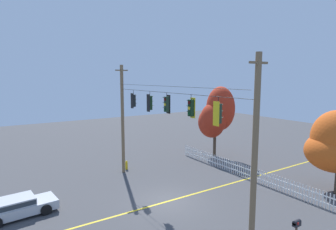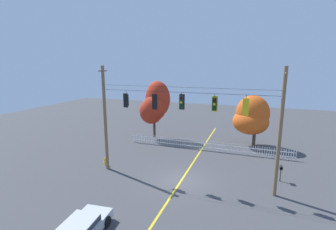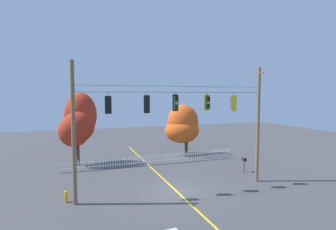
{
  "view_description": "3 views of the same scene",
  "coord_description": "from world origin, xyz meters",
  "px_view_note": "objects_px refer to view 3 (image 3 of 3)",
  "views": [
    {
      "loc": [
        15.04,
        -9.71,
        8.22
      ],
      "look_at": [
        -0.02,
        0.07,
        5.85
      ],
      "focal_mm": 30.07,
      "sensor_mm": 36.0,
      "label": 1
    },
    {
      "loc": [
        5.27,
        -18.13,
        9.42
      ],
      "look_at": [
        -1.05,
        -0.37,
        5.52
      ],
      "focal_mm": 26.38,
      "sensor_mm": 36.0,
      "label": 2
    },
    {
      "loc": [
        -7.02,
        -18.01,
        7.1
      ],
      "look_at": [
        -0.88,
        -0.59,
        5.72
      ],
      "focal_mm": 28.73,
      "sensor_mm": 36.0,
      "label": 3
    }
  ],
  "objects_px": {
    "autumn_maple_near_fence": "(79,122)",
    "traffic_signal_westbound_side": "(146,104)",
    "traffic_signal_eastbound_side": "(233,103)",
    "roadside_mailbox": "(244,160)",
    "traffic_signal_northbound_primary": "(108,105)",
    "traffic_signal_southbound_primary": "(208,103)",
    "autumn_maple_mid": "(182,126)",
    "fire_hydrant": "(66,197)",
    "traffic_signal_northbound_secondary": "(176,103)"
  },
  "relations": [
    {
      "from": "traffic_signal_eastbound_side",
      "to": "fire_hydrant",
      "type": "xyz_separation_m",
      "value": [
        -12.34,
        0.55,
        -6.06
      ]
    },
    {
      "from": "autumn_maple_mid",
      "to": "roadside_mailbox",
      "type": "height_order",
      "value": "autumn_maple_mid"
    },
    {
      "from": "traffic_signal_northbound_primary",
      "to": "traffic_signal_eastbound_side",
      "type": "xyz_separation_m",
      "value": [
        9.57,
        -0.0,
        -0.0
      ]
    },
    {
      "from": "traffic_signal_southbound_primary",
      "to": "autumn_maple_near_fence",
      "type": "relative_size",
      "value": 0.18
    },
    {
      "from": "fire_hydrant",
      "to": "traffic_signal_northbound_primary",
      "type": "bearing_deg",
      "value": -11.27
    },
    {
      "from": "fire_hydrant",
      "to": "roadside_mailbox",
      "type": "relative_size",
      "value": 0.59
    },
    {
      "from": "traffic_signal_westbound_side",
      "to": "fire_hydrant",
      "type": "distance_m",
      "value": 8.14
    },
    {
      "from": "traffic_signal_northbound_secondary",
      "to": "autumn_maple_near_fence",
      "type": "bearing_deg",
      "value": 122.31
    },
    {
      "from": "traffic_signal_eastbound_side",
      "to": "roadside_mailbox",
      "type": "xyz_separation_m",
      "value": [
        2.96,
        2.58,
        -5.35
      ]
    },
    {
      "from": "traffic_signal_westbound_side",
      "to": "traffic_signal_northbound_primary",
      "type": "bearing_deg",
      "value": 179.99
    },
    {
      "from": "traffic_signal_northbound_primary",
      "to": "fire_hydrant",
      "type": "bearing_deg",
      "value": 168.73
    },
    {
      "from": "fire_hydrant",
      "to": "traffic_signal_westbound_side",
      "type": "bearing_deg",
      "value": -5.86
    },
    {
      "from": "traffic_signal_northbound_primary",
      "to": "roadside_mailbox",
      "type": "distance_m",
      "value": 13.87
    },
    {
      "from": "traffic_signal_northbound_primary",
      "to": "fire_hydrant",
      "type": "xyz_separation_m",
      "value": [
        -2.77,
        0.55,
        -6.06
      ]
    },
    {
      "from": "traffic_signal_southbound_primary",
      "to": "roadside_mailbox",
      "type": "relative_size",
      "value": 1.0
    },
    {
      "from": "traffic_signal_southbound_primary",
      "to": "autumn_maple_mid",
      "type": "height_order",
      "value": "traffic_signal_southbound_primary"
    },
    {
      "from": "traffic_signal_southbound_primary",
      "to": "fire_hydrant",
      "type": "height_order",
      "value": "traffic_signal_southbound_primary"
    },
    {
      "from": "traffic_signal_eastbound_side",
      "to": "autumn_maple_mid",
      "type": "height_order",
      "value": "traffic_signal_eastbound_side"
    },
    {
      "from": "autumn_maple_mid",
      "to": "fire_hydrant",
      "type": "xyz_separation_m",
      "value": [
        -12.72,
        -10.62,
        -3.02
      ]
    },
    {
      "from": "traffic_signal_eastbound_side",
      "to": "autumn_maple_mid",
      "type": "bearing_deg",
      "value": 88.1
    },
    {
      "from": "autumn_maple_near_fence",
      "to": "traffic_signal_westbound_side",
      "type": "bearing_deg",
      "value": -67.3
    },
    {
      "from": "traffic_signal_northbound_secondary",
      "to": "traffic_signal_southbound_primary",
      "type": "relative_size",
      "value": 1.01
    },
    {
      "from": "traffic_signal_southbound_primary",
      "to": "autumn_maple_near_fence",
      "type": "xyz_separation_m",
      "value": [
        -9.06,
        10.3,
        -2.17
      ]
    },
    {
      "from": "traffic_signal_northbound_primary",
      "to": "traffic_signal_northbound_secondary",
      "type": "height_order",
      "value": "same"
    },
    {
      "from": "autumn_maple_mid",
      "to": "autumn_maple_near_fence",
      "type": "bearing_deg",
      "value": -175.85
    },
    {
      "from": "autumn_maple_near_fence",
      "to": "traffic_signal_northbound_primary",
      "type": "bearing_deg",
      "value": -80.61
    },
    {
      "from": "traffic_signal_northbound_secondary",
      "to": "fire_hydrant",
      "type": "relative_size",
      "value": 1.7
    },
    {
      "from": "traffic_signal_westbound_side",
      "to": "fire_hydrant",
      "type": "xyz_separation_m",
      "value": [
        -5.38,
        0.55,
        -6.08
      ]
    },
    {
      "from": "roadside_mailbox",
      "to": "traffic_signal_northbound_primary",
      "type": "bearing_deg",
      "value": -168.36
    },
    {
      "from": "traffic_signal_eastbound_side",
      "to": "autumn_maple_near_fence",
      "type": "relative_size",
      "value": 0.2
    },
    {
      "from": "traffic_signal_westbound_side",
      "to": "traffic_signal_southbound_primary",
      "type": "xyz_separation_m",
      "value": [
        4.74,
        0.02,
        0.06
      ]
    },
    {
      "from": "traffic_signal_northbound_secondary",
      "to": "autumn_maple_mid",
      "type": "relative_size",
      "value": 0.23
    },
    {
      "from": "traffic_signal_northbound_primary",
      "to": "fire_hydrant",
      "type": "distance_m",
      "value": 6.68
    },
    {
      "from": "traffic_signal_northbound_primary",
      "to": "traffic_signal_westbound_side",
      "type": "height_order",
      "value": "same"
    },
    {
      "from": "traffic_signal_northbound_secondary",
      "to": "roadside_mailbox",
      "type": "distance_m",
      "value": 9.79
    },
    {
      "from": "traffic_signal_northbound_primary",
      "to": "traffic_signal_southbound_primary",
      "type": "bearing_deg",
      "value": 0.15
    },
    {
      "from": "traffic_signal_eastbound_side",
      "to": "roadside_mailbox",
      "type": "distance_m",
      "value": 6.64
    },
    {
      "from": "traffic_signal_eastbound_side",
      "to": "autumn_maple_near_fence",
      "type": "xyz_separation_m",
      "value": [
        -11.28,
        10.32,
        -2.09
      ]
    },
    {
      "from": "traffic_signal_eastbound_side",
      "to": "roadside_mailbox",
      "type": "bearing_deg",
      "value": 41.1
    },
    {
      "from": "traffic_signal_northbound_primary",
      "to": "traffic_signal_southbound_primary",
      "type": "height_order",
      "value": "same"
    },
    {
      "from": "traffic_signal_southbound_primary",
      "to": "fire_hydrant",
      "type": "bearing_deg",
      "value": 176.99
    },
    {
      "from": "traffic_signal_westbound_side",
      "to": "fire_hydrant",
      "type": "bearing_deg",
      "value": 174.14
    },
    {
      "from": "traffic_signal_northbound_secondary",
      "to": "traffic_signal_southbound_primary",
      "type": "distance_m",
      "value": 2.54
    },
    {
      "from": "autumn_maple_mid",
      "to": "roadside_mailbox",
      "type": "bearing_deg",
      "value": -73.22
    },
    {
      "from": "traffic_signal_westbound_side",
      "to": "traffic_signal_eastbound_side",
      "type": "distance_m",
      "value": 6.96
    },
    {
      "from": "autumn_maple_mid",
      "to": "traffic_signal_eastbound_side",
      "type": "bearing_deg",
      "value": -91.9
    },
    {
      "from": "traffic_signal_westbound_side",
      "to": "traffic_signal_northbound_secondary",
      "type": "distance_m",
      "value": 2.2
    },
    {
      "from": "traffic_signal_northbound_primary",
      "to": "autumn_maple_near_fence",
      "type": "xyz_separation_m",
      "value": [
        -1.71,
        10.32,
        -2.09
      ]
    },
    {
      "from": "autumn_maple_mid",
      "to": "roadside_mailbox",
      "type": "relative_size",
      "value": 4.41
    },
    {
      "from": "traffic_signal_northbound_secondary",
      "to": "traffic_signal_eastbound_side",
      "type": "height_order",
      "value": "same"
    }
  ]
}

